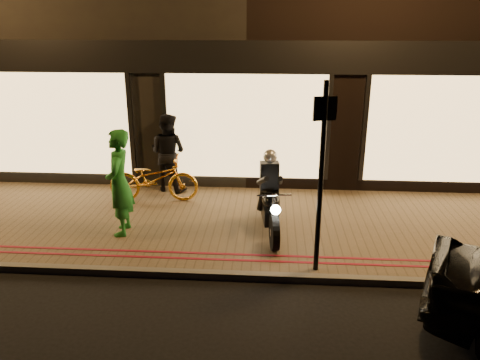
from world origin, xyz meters
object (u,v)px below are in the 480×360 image
bicycle_gold (154,179)px  person_green (119,183)px  motorcycle (270,202)px  sign_post (321,170)px

bicycle_gold → person_green: bearing=169.2°
bicycle_gold → person_green: person_green is taller
person_green → motorcycle: bearing=86.8°
bicycle_gold → person_green: 1.74m
bicycle_gold → person_green: size_ratio=0.98×
sign_post → person_green: 3.75m
sign_post → bicycle_gold: size_ratio=1.55×
sign_post → person_green: bearing=162.2°
bicycle_gold → sign_post: bearing=-134.2°
sign_post → bicycle_gold: bearing=139.9°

